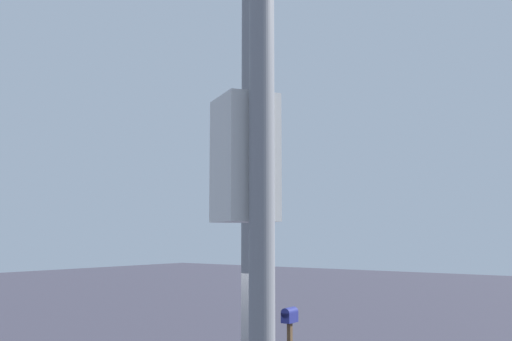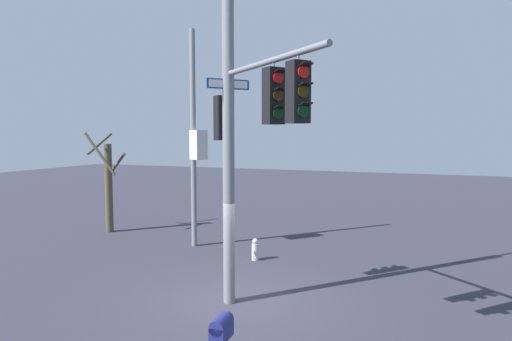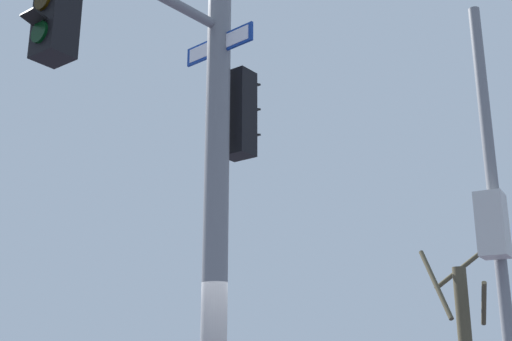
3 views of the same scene
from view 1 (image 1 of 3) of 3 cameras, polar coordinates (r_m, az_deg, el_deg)
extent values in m
cylinder|color=slate|center=(10.45, -0.65, -0.34)|extent=(0.29, 0.29, 8.50)
cylinder|color=slate|center=(12.61, -2.50, 4.98)|extent=(2.71, 3.12, 0.12)
cube|color=black|center=(12.69, -2.67, 1.70)|extent=(0.47, 0.46, 1.10)
cylinder|color=red|center=(12.90, -2.83, 3.10)|extent=(0.19, 0.16, 0.22)
cube|color=black|center=(12.99, -2.91, 3.57)|extent=(0.26, 0.25, 0.06)
cylinder|color=#352504|center=(12.85, -2.84, 1.60)|extent=(0.19, 0.16, 0.22)
cube|color=black|center=(12.94, -2.91, 2.08)|extent=(0.26, 0.25, 0.06)
cylinder|color=black|center=(12.81, -2.85, 0.09)|extent=(0.19, 0.16, 0.22)
cube|color=black|center=(12.90, -2.92, 0.59)|extent=(0.26, 0.25, 0.06)
cylinder|color=slate|center=(12.79, -2.66, 4.47)|extent=(0.04, 0.04, 0.15)
cube|color=black|center=(13.56, -3.30, 1.19)|extent=(0.47, 0.46, 1.10)
cylinder|color=red|center=(13.77, -3.42, 2.51)|extent=(0.19, 0.16, 0.22)
cube|color=black|center=(13.86, -3.47, 2.95)|extent=(0.26, 0.26, 0.06)
cylinder|color=#352504|center=(13.72, -3.43, 1.10)|extent=(0.19, 0.16, 0.22)
cube|color=black|center=(13.81, -3.48, 1.56)|extent=(0.26, 0.26, 0.06)
cylinder|color=black|center=(13.68, -3.43, -0.31)|extent=(0.19, 0.16, 0.22)
cube|color=black|center=(13.77, -3.49, 0.16)|extent=(0.26, 0.26, 0.06)
cylinder|color=slate|center=(13.65, -3.28, 3.79)|extent=(0.04, 0.04, 0.15)
cube|color=black|center=(10.14, -0.23, 1.76)|extent=(0.47, 0.46, 1.10)
cylinder|color=red|center=(10.03, 0.02, 3.81)|extent=(0.19, 0.16, 0.22)
cube|color=black|center=(9.99, 0.13, 4.57)|extent=(0.26, 0.26, 0.06)
cylinder|color=#352504|center=(9.98, 0.02, 1.89)|extent=(0.19, 0.16, 0.22)
cube|color=black|center=(9.93, 0.13, 2.64)|extent=(0.26, 0.26, 0.06)
cylinder|color=black|center=(9.94, 0.02, -0.05)|extent=(0.19, 0.16, 0.22)
cube|color=black|center=(9.88, 0.13, 0.69)|extent=(0.26, 0.26, 0.06)
cube|color=navy|center=(10.63, -0.64, 5.77)|extent=(0.85, 0.75, 0.24)
cube|color=white|center=(10.65, -0.66, 5.75)|extent=(0.76, 0.67, 0.18)
cylinder|color=slate|center=(4.66, 0.56, 4.00)|extent=(0.21, 0.21, 8.01)
cube|color=silver|center=(4.98, -1.14, 1.10)|extent=(0.67, 0.70, 1.07)
cube|color=navy|center=(14.61, 3.30, -14.13)|extent=(0.45, 0.27, 0.24)
cylinder|color=navy|center=(14.59, 3.30, -13.67)|extent=(0.45, 0.27, 0.24)
camera|label=2|loc=(20.97, 5.41, -3.50)|focal=30.77mm
camera|label=3|loc=(15.63, -23.45, -11.18)|focal=45.22mm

